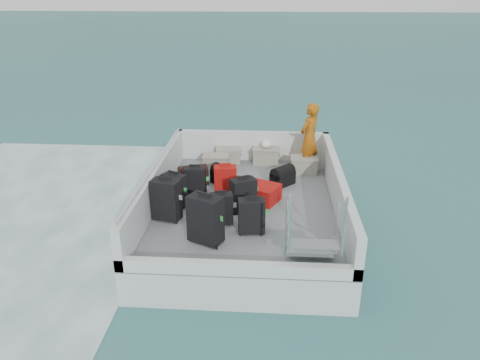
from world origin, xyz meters
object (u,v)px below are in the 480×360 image
Objects in this scene: suitcase_4 at (221,209)px; crate_3 at (304,166)px; suitcase_6 at (252,217)px; passenger at (309,137)px; suitcase_2 at (195,182)px; crate_2 at (266,156)px; suitcase_1 at (174,191)px; suitcase_5 at (225,181)px; suitcase_3 at (205,220)px; crate_1 at (228,156)px; suitcase_7 at (243,195)px; suitcase_0 at (166,200)px; suitcase_8 at (257,192)px; crate_0 at (216,163)px.

crate_3 is (1.58, 2.55, -0.12)m from suitcase_4.
suitcase_6 is 0.40× the size of passenger.
suitcase_2 is at bearing 122.53° from suitcase_6.
suitcase_1 is at bearing -124.20° from crate_2.
suitcase_2 is 0.59m from suitcase_5.
suitcase_3 reaches higher than crate_1.
passenger is (1.33, 2.17, 0.46)m from suitcase_7.
suitcase_7 reaches higher than crate_2.
passenger reaches higher than crate_1.
suitcase_0 is at bearing -138.14° from suitcase_5.
passenger is (1.14, 3.00, 0.47)m from suitcase_6.
suitcase_2 reaches higher than suitcase_4.
suitcase_8 is at bearing 5.37° from passenger.
suitcase_0 is 1.40× the size of crate_1.
suitcase_2 is 1.23m from suitcase_8.
suitcase_3 is 1.46× the size of crate_3.
suitcase_6 is at bearing -93.24° from crate_2.
crate_1 is (-0.16, 3.08, -0.12)m from suitcase_4.
suitcase_5 is 0.67m from suitcase_8.
suitcase_6 is 3.24m from passenger.
suitcase_1 reaches higher than crate_3.
crate_3 is at bearing 10.60° from passenger.
passenger is (0.10, 0.18, 0.60)m from crate_3.
suitcase_7 is 0.76× the size of suitcase_8.
crate_0 is (-0.40, 2.60, -0.13)m from suitcase_4.
suitcase_2 is 1.10× the size of crate_1.
crate_3 is at bearing -33.00° from crate_2.
suitcase_7 is at bearing 23.61° from suitcase_1.
suitcase_2 reaches higher than crate_0.
crate_0 is 0.54m from crate_1.
suitcase_2 is at bearing 111.38° from suitcase_8.
crate_2 is (1.12, 0.51, 0.01)m from crate_0.
suitcase_0 reaches higher than suitcase_7.
suitcase_4 is 1.24m from suitcase_5.
suitcase_0 is 1.36× the size of crate_3.
suitcase_1 is 0.62m from suitcase_2.
suitcase_6 is at bearing 17.86° from passenger.
suitcase_8 is (1.22, -0.11, -0.13)m from suitcase_2.
suitcase_0 is at bearing -136.61° from crate_3.
passenger reaches higher than suitcase_6.
crate_1 is (0.79, 2.45, -0.16)m from suitcase_1.
passenger is at bearing 65.59° from suitcase_1.
suitcase_1 is at bearing 131.86° from suitcase_8.
suitcase_8 is 1.49× the size of crate_3.
suitcase_6 is at bearing -155.59° from suitcase_8.
suitcase_6 is 0.85m from suitcase_7.
suitcase_1 is at bearing -120.89° from suitcase_2.
suitcase_4 is 0.91× the size of suitcase_7.
suitcase_0 is at bearing 147.41° from suitcase_8.
suitcase_3 is 1.88m from suitcase_5.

